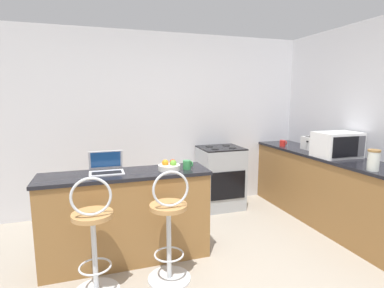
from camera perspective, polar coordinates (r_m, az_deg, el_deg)
The scene contains 13 objects.
wall_back at distance 4.49m, azimuth -7.71°, elevation 4.07°, with size 12.00×0.06×2.60m.
breakfast_bar at distance 3.23m, azimuth -12.26°, elevation -13.33°, with size 1.68×0.48×0.93m.
counter_right at distance 4.32m, azimuth 25.40°, elevation -8.24°, with size 0.60×2.84×0.93m.
bar_stool_near at distance 2.75m, azimuth -18.22°, elevation -16.81°, with size 0.40×0.40×1.06m.
bar_stool_far at distance 2.81m, azimuth -4.37°, elevation -15.77°, with size 0.40×0.40×1.06m.
laptop at distance 3.13m, azimuth -16.01°, elevation -4.22°, with size 0.33×0.27×0.21m.
microwave at distance 4.17m, azimuth 25.93°, elevation -0.10°, with size 0.54×0.37×0.31m.
toaster at distance 4.56m, azimuth 22.01°, elevation 0.06°, with size 0.19×0.32×0.19m.
stove_range at distance 4.60m, azimuth 5.43°, elevation -6.34°, with size 0.62×0.58×0.94m.
fruit_bowl at distance 3.11m, azimuth -4.31°, elevation -4.25°, with size 0.23×0.23×0.11m.
mug_green at distance 3.14m, azimuth -0.93°, elevation -3.98°, with size 0.10×0.08×0.09m.
storage_jar at distance 3.58m, azimuth 31.28°, elevation -2.63°, with size 0.12×0.12×0.22m.
mug_red at distance 4.78m, azimuth 16.89°, elevation 0.16°, with size 0.11×0.09×0.09m.
Camera 1 is at (-0.79, -2.06, 1.69)m, focal length 28.00 mm.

